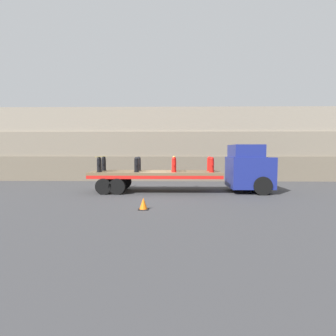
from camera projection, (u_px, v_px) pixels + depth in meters
ground_plane at (156, 192)px, 16.52m from camera, size 120.00×120.00×0.00m
rock_cliff at (161, 144)px, 23.53m from camera, size 60.00×3.30×6.27m
truck_cab at (250, 168)px, 16.31m from camera, size 2.53×2.65×2.95m
flatbed_trailer at (146, 176)px, 16.46m from camera, size 8.04×2.53×1.28m
fire_hydrant_black_near_0 at (99, 165)px, 15.93m from camera, size 0.34×0.49×0.93m
fire_hydrant_black_far_0 at (104, 164)px, 16.99m from camera, size 0.34×0.49×0.93m
fire_hydrant_black_near_1 at (137, 165)px, 15.89m from camera, size 0.34×0.49×0.93m
fire_hydrant_black_far_1 at (139, 164)px, 16.95m from camera, size 0.34×0.49×0.93m
fire_hydrant_red_near_2 at (174, 165)px, 15.85m from camera, size 0.34×0.49×0.93m
fire_hydrant_red_far_2 at (174, 164)px, 16.91m from camera, size 0.34×0.49×0.93m
fire_hydrant_red_near_3 at (212, 165)px, 15.81m from camera, size 0.34×0.49×0.93m
fire_hydrant_red_far_3 at (209, 164)px, 16.87m from camera, size 0.34×0.49×0.93m
cargo_strap_rear at (101, 156)px, 16.43m from camera, size 0.05×2.62×0.01m
cargo_strap_middle at (174, 157)px, 16.35m from camera, size 0.05×2.62×0.01m
traffic_cone at (143, 204)px, 11.50m from camera, size 0.45×0.45×0.53m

